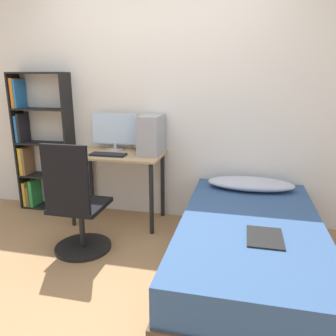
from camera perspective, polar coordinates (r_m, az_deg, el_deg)
ground_plane at (r=2.64m, az=-9.95°, el=-19.96°), size 14.00×14.00×0.00m
wall_back at (r=3.57m, az=-1.56°, el=11.05°), size 8.00×0.05×2.50m
desk at (r=3.50m, az=-8.73°, el=0.39°), size 0.96×0.56×0.76m
bookshelf at (r=4.12m, az=-21.89°, el=3.37°), size 0.67×0.23×1.58m
office_chair at (r=2.99m, az=-15.56°, el=-7.45°), size 0.51×0.51×1.02m
bed at (r=2.73m, az=13.97°, el=-13.27°), size 1.10×2.03×0.46m
pillow at (r=3.31m, az=14.18°, el=-2.67°), size 0.83×0.36×0.11m
magazine at (r=2.37m, az=16.51°, el=-11.50°), size 0.24×0.32×0.01m
monitor at (r=3.63m, az=-9.27°, el=6.48°), size 0.53×0.18×0.40m
keyboard at (r=3.39m, az=-10.39°, el=2.32°), size 0.37×0.14×0.02m
pc_tower at (r=3.38m, az=-2.90°, el=5.80°), size 0.21×0.38×0.40m
phone at (r=3.61m, az=-14.93°, el=2.77°), size 0.07×0.14×0.01m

